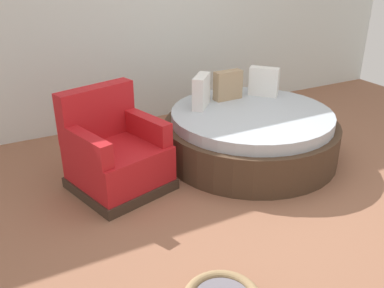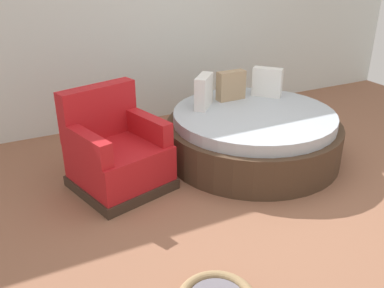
# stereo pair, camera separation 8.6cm
# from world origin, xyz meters

# --- Properties ---
(ground_plane) EXTENTS (8.00, 8.00, 0.02)m
(ground_plane) POSITION_xyz_m (0.00, 0.00, -0.01)
(ground_plane) COLOR #936047
(back_wall) EXTENTS (8.00, 0.12, 2.62)m
(back_wall) POSITION_xyz_m (0.00, 2.51, 1.31)
(back_wall) COLOR silver
(back_wall) RESTS_ON ground_plane
(round_daybed) EXTENTS (1.87, 1.87, 0.88)m
(round_daybed) POSITION_xyz_m (0.48, 0.86, 0.27)
(round_daybed) COLOR #473323
(round_daybed) RESTS_ON ground_plane
(red_armchair) EXTENTS (0.98, 0.98, 0.94)m
(red_armchair) POSITION_xyz_m (-1.02, 0.91, 0.33)
(red_armchair) COLOR #38281E
(red_armchair) RESTS_ON ground_plane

